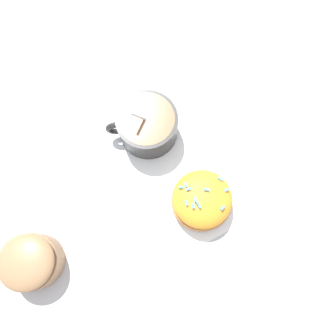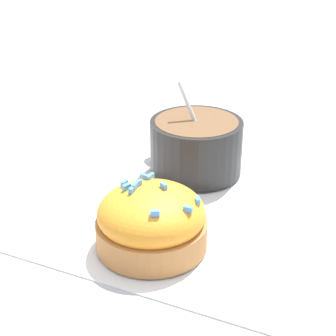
% 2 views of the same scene
% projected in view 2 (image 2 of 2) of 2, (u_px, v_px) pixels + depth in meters
% --- Properties ---
extents(ground_plane, '(3.00, 3.00, 0.00)m').
position_uv_depth(ground_plane, '(170.00, 205.00, 0.53)').
color(ground_plane, '#B2B2B7').
extents(paper_napkin, '(0.27, 0.28, 0.00)m').
position_uv_depth(paper_napkin, '(170.00, 204.00, 0.53)').
color(paper_napkin, white).
rests_on(paper_napkin, ground_plane).
extents(coffee_cup, '(0.09, 0.11, 0.09)m').
position_uv_depth(coffee_cup, '(199.00, 145.00, 0.58)').
color(coffee_cup, black).
rests_on(coffee_cup, paper_napkin).
extents(frosted_pastry, '(0.09, 0.09, 0.06)m').
position_uv_depth(frosted_pastry, '(151.00, 221.00, 0.46)').
color(frosted_pastry, '#B2753D').
rests_on(frosted_pastry, paper_napkin).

